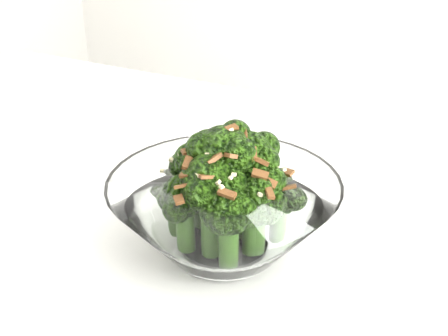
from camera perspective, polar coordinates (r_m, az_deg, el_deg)
The scene contains 2 objects.
table at distance 0.55m, azimuth -11.09°, elevation -10.40°, with size 1.20×0.80×0.75m.
broccoli_dish at distance 0.41m, azimuth 0.06°, elevation -4.38°, with size 0.19×0.19×0.12m.
Camera 1 is at (0.31, -0.28, 1.01)m, focal length 40.00 mm.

